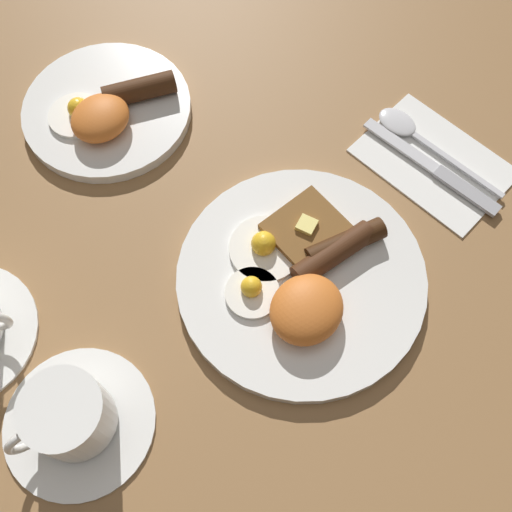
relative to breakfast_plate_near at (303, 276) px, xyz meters
The scene contains 7 objects.
ground_plane 0.01m from the breakfast_plate_near, 86.65° to the left, with size 3.00×3.00×0.00m, color olive.
breakfast_plate_near is the anchor object (origin of this frame).
breakfast_plate_far 0.33m from the breakfast_plate_near, 84.40° to the left, with size 0.21×0.21×0.05m.
teacup_near 0.28m from the breakfast_plate_near, 162.26° to the left, with size 0.15×0.15×0.08m.
napkin 0.23m from the breakfast_plate_near, ahead, with size 0.12×0.18×0.01m, color white.
knife 0.22m from the breakfast_plate_near, 11.79° to the right, with size 0.03×0.20×0.01m.
spoon 0.25m from the breakfast_plate_near, ahead, with size 0.04×0.19×0.01m.
Camera 1 is at (-0.24, -0.12, 0.62)m, focal length 42.00 mm.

